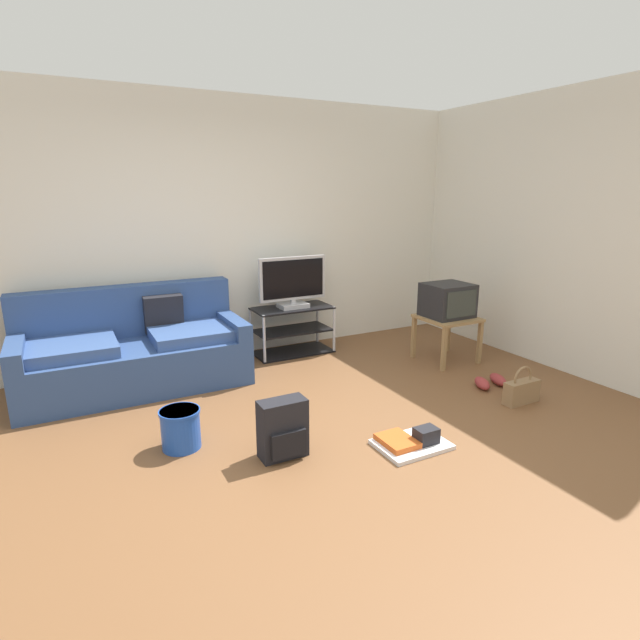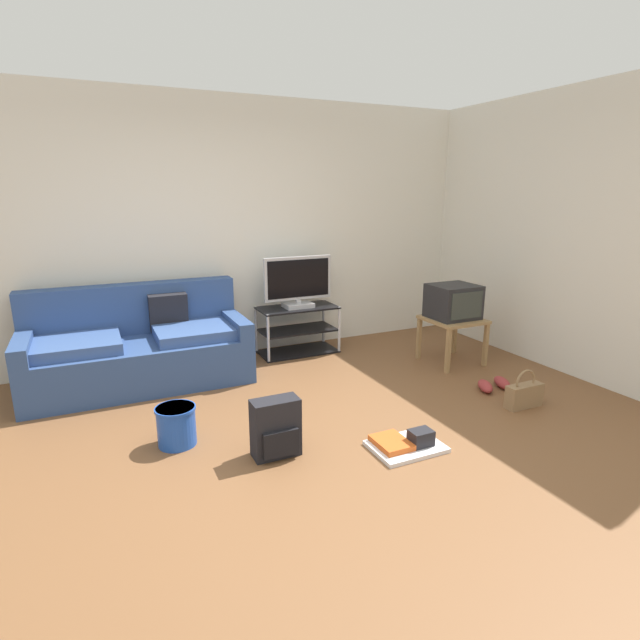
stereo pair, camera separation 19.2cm
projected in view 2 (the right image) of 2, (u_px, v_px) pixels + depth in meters
name	position (u px, v px, depth m)	size (l,w,h in m)	color
ground_plane	(301.00, 458.00, 3.40)	(9.00, 9.80, 0.02)	brown
wall_back	(208.00, 231.00, 5.21)	(9.00, 0.10, 2.70)	silver
wall_right	(545.00, 232.00, 5.05)	(0.10, 3.60, 2.70)	silver
couch	(139.00, 349.00, 4.66)	(1.96, 0.88, 0.89)	navy
tv_stand	(298.00, 330.00, 5.54)	(0.86, 0.43, 0.52)	black
flat_tv	(298.00, 283.00, 5.38)	(0.76, 0.22, 0.55)	#B2B2B7
side_table	(453.00, 325.00, 5.18)	(0.54, 0.54, 0.48)	#9E7A4C
crt_tv	(453.00, 301.00, 5.13)	(0.46, 0.42, 0.35)	#232326
backpack	(276.00, 428.00, 3.38)	(0.32, 0.23, 0.41)	black
handbag	(524.00, 394.00, 4.16)	(0.33, 0.11, 0.33)	olive
cleaning_bucket	(176.00, 425.00, 3.54)	(0.28, 0.28, 0.28)	blue
sneakers_pair	(494.00, 384.00, 4.55)	(0.40, 0.27, 0.09)	#993333
floor_tray	(406.00, 444.00, 3.50)	(0.50, 0.36, 0.14)	silver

